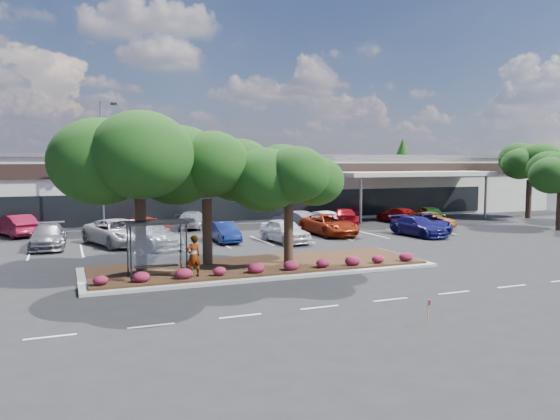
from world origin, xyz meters
name	(u,v)px	position (x,y,z in m)	size (l,w,h in m)	color
ground	(329,281)	(0.00, 0.00, 0.00)	(160.00, 160.00, 0.00)	black
retail_store	(182,185)	(0.06, 33.91, 3.15)	(80.40, 25.20, 6.25)	beige
landscape_island	(260,266)	(-2.00, 4.00, 0.12)	(18.00, 6.00, 0.26)	#A1A19C
lane_markings	(254,248)	(-0.14, 10.42, 0.01)	(33.12, 20.06, 0.01)	silver
shrub_row	(274,266)	(-2.00, 1.90, 0.51)	(17.00, 0.80, 0.50)	maroon
bus_shelter	(156,233)	(-7.50, 2.95, 2.31)	(2.75, 1.55, 2.59)	black
island_tree_west	(140,190)	(-8.00, 4.50, 4.21)	(7.20, 7.20, 7.89)	#14340C
island_tree_mid	(207,194)	(-4.50, 5.20, 3.92)	(6.60, 6.60, 7.32)	#14340C
island_tree_east	(289,202)	(-0.50, 3.70, 3.51)	(5.80, 5.80, 6.50)	#14340C
tree_east_far	(529,180)	(31.00, 18.00, 3.81)	(6.40, 6.40, 7.62)	#14340C
conifer_north_east	(402,169)	(34.00, 44.00, 4.50)	(3.96, 3.96, 9.00)	#14340C
person_waiting	(194,256)	(-5.93, 2.14, 1.24)	(0.71, 0.47, 1.95)	#594C47
light_pole	(104,176)	(-8.57, 20.79, 4.51)	(1.39, 0.84, 10.15)	#A1A19C
survey_stake	(428,309)	(-0.05, -7.60, 0.61)	(0.07, 0.14, 0.94)	tan
car_0	(48,236)	(-12.48, 15.47, 0.77)	(2.15, 5.28, 1.53)	slate
car_1	(118,232)	(-8.15, 15.15, 0.86)	(2.86, 6.21, 1.72)	#BABABA
car_2	(149,235)	(-6.39, 13.14, 0.83)	(2.33, 5.73, 1.66)	silver
car_3	(224,232)	(-1.10, 13.92, 0.68)	(1.43, 4.11, 1.35)	navy
car_4	(285,231)	(2.72, 12.12, 0.82)	(1.92, 4.78, 1.63)	silver
car_5	(329,225)	(7.28, 14.32, 0.79)	(2.63, 5.71, 1.59)	#99270D
car_6	(418,226)	(13.26, 11.36, 0.73)	(2.04, 5.01, 1.45)	navy
car_7	(430,221)	(16.86, 14.76, 0.68)	(1.44, 4.12, 1.36)	#612A04
car_8	(430,223)	(15.71, 13.22, 0.72)	(2.38, 5.16, 1.43)	navy
car_9	(16,225)	(-14.86, 22.38, 0.82)	(1.74, 5.00, 1.65)	maroon
car_10	(140,227)	(-6.27, 18.66, 0.76)	(2.53, 5.49, 1.53)	#9F1000
car_11	(193,220)	(-1.47, 22.26, 0.73)	(2.04, 5.02, 1.46)	#A1A3AD
car_13	(294,219)	(6.52, 19.38, 0.72)	(1.53, 4.40, 1.45)	slate
car_14	(344,217)	(11.15, 19.11, 0.76)	(2.14, 5.26, 1.53)	#A00811
car_15	(320,219)	(8.81, 19.10, 0.69)	(1.46, 4.20, 1.38)	white
car_16	(428,214)	(19.48, 18.53, 0.78)	(1.85, 4.59, 1.56)	#154214
car_17	(397,215)	(17.04, 19.78, 0.68)	(1.90, 4.67, 1.36)	maroon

